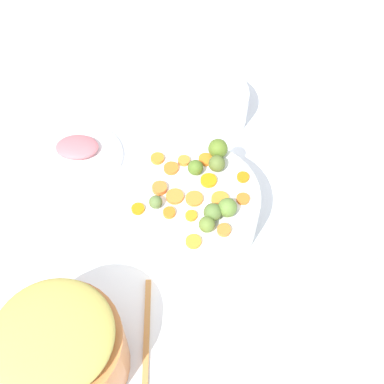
{
  "coord_description": "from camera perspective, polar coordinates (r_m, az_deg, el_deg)",
  "views": [
    {
      "loc": [
        -0.5,
        0.32,
        1.04
      ],
      "look_at": [
        0.04,
        -0.02,
        0.13
      ],
      "focal_mm": 49.09,
      "sensor_mm": 36.0,
      "label": 1
    }
  ],
  "objects": [
    {
      "name": "brussels_sprout_6",
      "position": [
        1.17,
        2.84,
        4.73
      ],
      "size": [
        0.04,
        0.04,
        0.04
      ],
      "primitive_type": "sphere",
      "color": "#577324",
      "rests_on": "serving_bowl_carrots"
    },
    {
      "name": "carrot_slice_10",
      "position": [
        1.14,
        5.56,
        1.62
      ],
      "size": [
        0.03,
        0.03,
        0.01
      ],
      "primitive_type": "cylinder",
      "rotation": [
        0.0,
        0.0,
        4.57
      ],
      "color": "orange",
      "rests_on": "serving_bowl_carrots"
    },
    {
      "name": "carrot_slice_9",
      "position": [
        1.11,
        -1.87,
        -0.49
      ],
      "size": [
        0.04,
        0.04,
        0.01
      ],
      "primitive_type": "cylinder",
      "rotation": [
        0.0,
        0.0,
        4.68
      ],
      "color": "orange",
      "rests_on": "serving_bowl_carrots"
    },
    {
      "name": "carrot_slice_4",
      "position": [
        1.05,
        0.16,
        -5.4
      ],
      "size": [
        0.04,
        0.04,
        0.01
      ],
      "primitive_type": "cylinder",
      "rotation": [
        0.0,
        0.0,
        4.11
      ],
      "color": "orange",
      "rests_on": "serving_bowl_carrots"
    },
    {
      "name": "carrot_slice_2",
      "position": [
        1.11,
        0.25,
        -0.72
      ],
      "size": [
        0.05,
        0.05,
        0.01
      ],
      "primitive_type": "cylinder",
      "rotation": [
        0.0,
        0.0,
        3.72
      ],
      "color": "orange",
      "rests_on": "serving_bowl_carrots"
    },
    {
      "name": "carrot_slice_15",
      "position": [
        1.17,
        -0.89,
        3.43
      ],
      "size": [
        0.03,
        0.03,
        0.01
      ],
      "primitive_type": "cylinder",
      "rotation": [
        0.0,
        0.0,
        4.62
      ],
      "color": "orange",
      "rests_on": "serving_bowl_carrots"
    },
    {
      "name": "carrot_slice_8",
      "position": [
        1.06,
        3.49,
        -4.15
      ],
      "size": [
        0.03,
        0.03,
        0.01
      ],
      "primitive_type": "cylinder",
      "rotation": [
        0.0,
        0.0,
        3.21
      ],
      "color": "orange",
      "rests_on": "serving_bowl_carrots"
    },
    {
      "name": "brussels_sprout_5",
      "position": [
        1.08,
        3.86,
        -1.69
      ],
      "size": [
        0.04,
        0.04,
        0.04
      ],
      "primitive_type": "sphere",
      "color": "olive",
      "rests_on": "serving_bowl_carrots"
    },
    {
      "name": "carrot_slice_6",
      "position": [
        1.08,
        -0.08,
        -2.59
      ],
      "size": [
        0.03,
        0.03,
        0.01
      ],
      "primitive_type": "cylinder",
      "rotation": [
        0.0,
        0.0,
        3.71
      ],
      "color": "orange",
      "rests_on": "serving_bowl_carrots"
    },
    {
      "name": "casserole_dish",
      "position": [
        1.37,
        1.63,
        9.48
      ],
      "size": [
        0.21,
        0.21,
        0.09
      ],
      "primitive_type": "cylinder",
      "color": "white",
      "rests_on": "tabletop"
    },
    {
      "name": "brussels_sprout_0",
      "position": [
        1.07,
        2.27,
        -2.2
      ],
      "size": [
        0.04,
        0.04,
        0.04
      ],
      "primitive_type": "sphere",
      "color": "#537031",
      "rests_on": "serving_bowl_carrots"
    },
    {
      "name": "ham_slice_main",
      "position": [
        1.33,
        -12.37,
        4.79
      ],
      "size": [
        0.13,
        0.13,
        0.03
      ],
      "primitive_type": "ellipsoid",
      "rotation": [
        0.0,
        0.0,
        4.1
      ],
      "color": "#BB646C",
      "rests_on": "ham_plate"
    },
    {
      "name": "serving_bowl_carrots",
      "position": [
        1.16,
        0.0,
        -1.78
      ],
      "size": [
        0.29,
        0.29,
        0.1
      ],
      "primitive_type": "cylinder",
      "color": "white",
      "rests_on": "tabletop"
    },
    {
      "name": "carrot_slice_5",
      "position": [
        1.11,
        5.55,
        -0.74
      ],
      "size": [
        0.04,
        0.04,
        0.01
      ],
      "primitive_type": "cylinder",
      "rotation": [
        0.0,
        0.0,
        2.18
      ],
      "color": "orange",
      "rests_on": "serving_bowl_carrots"
    },
    {
      "name": "brussels_sprout_1",
      "position": [
        1.09,
        -3.97,
        -1.1
      ],
      "size": [
        0.03,
        0.03,
        0.03
      ],
      "primitive_type": "sphere",
      "color": "#577037",
      "rests_on": "serving_bowl_carrots"
    },
    {
      "name": "carrot_slice_13",
      "position": [
        1.12,
        -3.53,
        0.42
      ],
      "size": [
        0.04,
        0.04,
        0.01
      ],
      "primitive_type": "cylinder",
      "rotation": [
        0.0,
        0.0,
        4.34
      ],
      "color": "orange",
      "rests_on": "serving_bowl_carrots"
    },
    {
      "name": "carrot_slice_0",
      "position": [
        1.13,
        1.82,
        1.26
      ],
      "size": [
        0.04,
        0.04,
        0.01
      ],
      "primitive_type": "cylinder",
      "rotation": [
        0.0,
        0.0,
        1.38
      ],
      "color": "orange",
      "rests_on": "serving_bowl_carrots"
    },
    {
      "name": "carrot_slice_12",
      "position": [
        1.17,
        -3.77,
        3.66
      ],
      "size": [
        0.04,
        0.04,
        0.01
      ],
      "primitive_type": "cylinder",
      "rotation": [
        0.0,
        0.0,
        1.01
      ],
      "color": "orange",
      "rests_on": "serving_bowl_carrots"
    },
    {
      "name": "brussels_sprout_2",
      "position": [
        1.05,
        1.43,
        -3.65
      ],
      "size": [
        0.03,
        0.03,
        0.03
      ],
      "primitive_type": "sphere",
      "color": "olive",
      "rests_on": "serving_bowl_carrots"
    },
    {
      "name": "tabletop",
      "position": [
        1.19,
        0.19,
        -5.18
      ],
      "size": [
        2.4,
        2.4,
        0.02
      ],
      "primitive_type": "cube",
      "color": "white",
      "rests_on": "ground"
    },
    {
      "name": "carrot_slice_14",
      "position": [
        1.1,
        3.07,
        -0.8
      ],
      "size": [
        0.04,
        0.04,
        0.01
      ],
      "primitive_type": "cylinder",
      "rotation": [
        0.0,
        0.0,
        4.54
      ],
      "color": "orange",
      "rests_on": "serving_bowl_carrots"
    },
    {
      "name": "carrot_slice_1",
      "position": [
        1.09,
        -2.49,
        -2.26
      ],
      "size": [
        0.03,
        0.03,
        0.01
      ],
      "primitive_type": "cylinder",
      "rotation": [
        0.0,
        0.0,
        1.44
      ],
      "color": "orange",
      "rests_on": "serving_bowl_carrots"
    },
    {
      "name": "carrot_slice_3",
      "position": [
        1.1,
        -5.89,
        -1.83
      ],
      "size": [
        0.03,
        0.03,
        0.01
      ],
      "primitive_type": "cylinder",
      "rotation": [
        0.0,
        0.0,
        1.4
      ],
      "color": "orange",
      "rests_on": "serving_bowl_carrots"
    },
    {
      "name": "dish_towel",
      "position": [
        1.25,
        17.27,
        -3.59
      ],
      "size": [
        0.19,
        0.13,
        0.01
      ],
      "primitive_type": "cube",
      "rotation": [
        0.0,
        0.0,
        -0.07
      ],
      "color": "#C6B392",
      "rests_on": "tabletop"
    },
    {
      "name": "ham_plate",
      "position": [
        1.33,
        -11.97,
        3.75
      ],
      "size": [
        0.21,
        0.21,
        0.01
      ],
      "primitive_type": "cylinder",
      "color": "white",
      "rests_on": "tabletop"
    },
    {
      "name": "brussels_sprout_3",
      "position": [
        1.14,
        0.37,
        2.67
      ],
      "size": [
        0.03,
        0.03,
        0.03
      ],
      "primitive_type": "sphere",
      "color": "#507124",
      "rests_on": "serving_bowl_carrots"
    },
    {
      "name": "brussels_sprout_4",
      "position": [
        1.14,
        2.72,
        3.1
      ],
      "size": [
        0.04,
        0.04,
        0.04
      ],
      "primitive_type": "sphere",
      "color": "#576B2C",
      "rests_on": "serving_bowl_carrots"
    },
    {
      "name": "metal_pot",
      "position": [
        1.03,
        -13.83,
        -16.69
      ],
      "size": [
        0.23,
        0.23,
        0.14
      ],
      "primitive_type": "cylinder",
      "color": "#CB773E",
      "rests_on": "tabletop"
    },
    {
      "name": "stuffing_mound",
      "position": [
        0.94,
        -14.97,
        -14.87
      ],
      "size": [
        0.21,
        0.21,
        0.05
      ],
      "primitive_type": "ellipsoid",
      "color": "tan",
      "rests_on": "metal_pot"
    },
    {
      "name": "carrot_slice_7",
      "position": [
        1.17,
        1.5,
        3.56
      ],
      "size": [
        0.04,
        0.04,
        0.01
      ],
      "primitive_type": "cylinder",
      "rotation": [
        0.0,
        0.0,
        4.51
      ],
      "color": "orange",
      "rests_on": "serving_bowl_carrots"
    },
    {
      "name": "carrot_slice_11",
      "position": [
        1.15,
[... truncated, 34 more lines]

